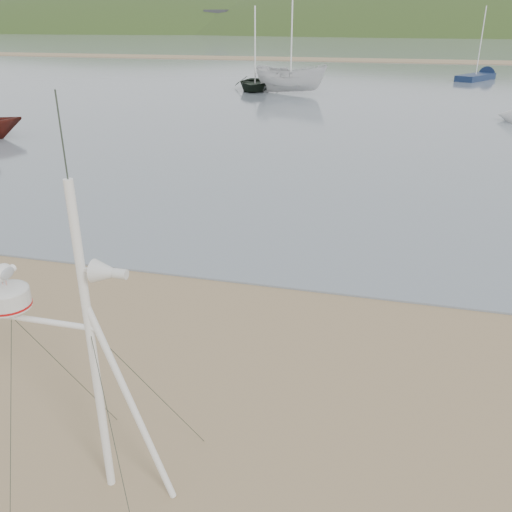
% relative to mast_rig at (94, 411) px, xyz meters
% --- Properties ---
extents(ground, '(560.00, 560.00, 0.00)m').
position_rel_mast_rig_xyz_m(ground, '(-1.24, 1.41, -1.07)').
color(ground, '#876E4D').
rests_on(ground, ground).
extents(water, '(560.00, 256.00, 0.04)m').
position_rel_mast_rig_xyz_m(water, '(-1.24, 133.41, -1.05)').
color(water, slate).
rests_on(water, ground).
extents(sandbar, '(560.00, 7.00, 0.07)m').
position_rel_mast_rig_xyz_m(sandbar, '(-1.24, 71.41, -1.00)').
color(sandbar, '#876E4D').
rests_on(sandbar, water).
extents(hill_ridge, '(620.00, 180.00, 80.00)m').
position_rel_mast_rig_xyz_m(hill_ridge, '(17.28, 236.41, -20.77)').
color(hill_ridge, '#253816').
rests_on(hill_ridge, ground).
extents(far_cottages, '(294.40, 6.30, 8.00)m').
position_rel_mast_rig_xyz_m(far_cottages, '(1.76, 197.41, 2.93)').
color(far_cottages, white).
rests_on(far_cottages, ground).
extents(mast_rig, '(1.97, 2.10, 4.44)m').
position_rel_mast_rig_xyz_m(mast_rig, '(0.00, 0.00, 0.00)').
color(mast_rig, white).
rests_on(mast_rig, ground).
extents(boat_dark, '(3.68, 1.50, 5.00)m').
position_rel_mast_rig_xyz_m(boat_dark, '(-7.77, 36.92, 1.47)').
color(boat_dark, black).
rests_on(boat_dark, water).
extents(boat_white, '(2.31, 2.27, 5.31)m').
position_rel_mast_rig_xyz_m(boat_white, '(-4.82, 35.64, 1.62)').
color(boat_white, silver).
rests_on(boat_white, water).
extents(sailboat_blue_far, '(4.59, 6.44, 6.48)m').
position_rel_mast_rig_xyz_m(sailboat_blue_far, '(9.93, 50.25, -0.77)').
color(sailboat_blue_far, '#122142').
rests_on(sailboat_blue_far, ground).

